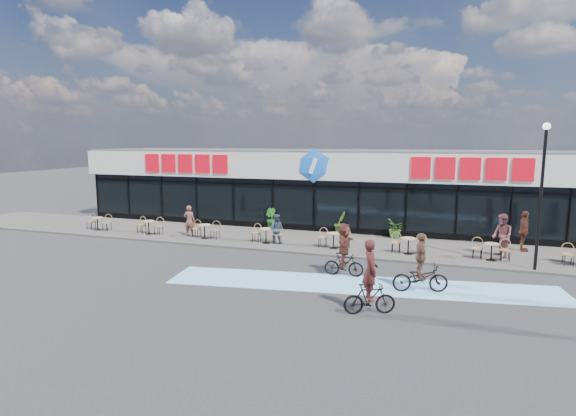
{
  "coord_description": "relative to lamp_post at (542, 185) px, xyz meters",
  "views": [
    {
      "loc": [
        6.5,
        -17.13,
        5.16
      ],
      "look_at": [
        -0.41,
        3.5,
        1.89
      ],
      "focal_mm": 28.0,
      "sensor_mm": 36.0,
      "label": 1
    }
  ],
  "objects": [
    {
      "name": "pedestrian_b",
      "position": [
        0.07,
        3.24,
        -2.43
      ],
      "size": [
        0.58,
        1.15,
        1.88
      ],
      "primitive_type": "imported",
      "rotation": [
        0.0,
        0.0,
        1.45
      ],
      "color": "#482419",
      "rests_on": "sidewalk"
    },
    {
      "name": "bistro_set_0",
      "position": [
        -22.12,
        1.08,
        -2.91
      ],
      "size": [
        1.54,
        0.62,
        0.9
      ],
      "color": "tan",
      "rests_on": "sidewalk"
    },
    {
      "name": "ground",
      "position": [
        -10.31,
        -2.3,
        -3.47
      ],
      "size": [
        120.0,
        120.0,
        0.0
      ],
      "primitive_type": "plane",
      "color": "#28282B",
      "rests_on": "ground"
    },
    {
      "name": "bistro_set_6",
      "position": [
        -1.5,
        1.08,
        -2.91
      ],
      "size": [
        1.54,
        0.62,
        0.9
      ],
      "color": "tan",
      "rests_on": "sidewalk"
    },
    {
      "name": "potted_plant_mid",
      "position": [
        -8.74,
        4.26,
        -2.73
      ],
      "size": [
        0.71,
        0.81,
        1.27
      ],
      "primitive_type": "imported",
      "rotation": [
        0.0,
        0.0,
        1.34
      ],
      "color": "#315418",
      "rests_on": "sidewalk"
    },
    {
      "name": "bike_lane",
      "position": [
        -6.31,
        -3.8,
        -3.46
      ],
      "size": [
        14.17,
        4.13,
        0.01
      ],
      "primitive_type": "cube",
      "rotation": [
        0.0,
        0.0,
        0.14
      ],
      "color": "#7DBAED",
      "rests_on": "ground"
    },
    {
      "name": "cyclist_c",
      "position": [
        -5.58,
        -6.46,
        -2.59
      ],
      "size": [
        1.63,
        1.01,
        2.28
      ],
      "color": "black",
      "rests_on": "ground"
    },
    {
      "name": "potted_plant_right",
      "position": [
        -5.8,
        4.21,
        -2.85
      ],
      "size": [
        0.9,
        1.01,
        1.03
      ],
      "primitive_type": "imported",
      "rotation": [
        0.0,
        0.0,
        4.83
      ],
      "color": "#315A19",
      "rests_on": "sidewalk"
    },
    {
      "name": "building",
      "position": [
        -10.31,
        7.63,
        -1.13
      ],
      "size": [
        30.6,
        6.57,
        4.75
      ],
      "color": "black",
      "rests_on": "ground"
    },
    {
      "name": "patron_left",
      "position": [
        -16.28,
        1.23,
        -2.54
      ],
      "size": [
        0.67,
        0.51,
        1.66
      ],
      "primitive_type": "imported",
      "rotation": [
        0.0,
        0.0,
        3.34
      ],
      "color": "brown",
      "rests_on": "sidewalk"
    },
    {
      "name": "bistro_set_2",
      "position": [
        -15.24,
        1.08,
        -2.91
      ],
      "size": [
        1.54,
        0.62,
        0.9
      ],
      "color": "tan",
      "rests_on": "sidewalk"
    },
    {
      "name": "pedestrian_a",
      "position": [
        -1.03,
        1.72,
        -2.41
      ],
      "size": [
        1.03,
        1.14,
        1.91
      ],
      "primitive_type": "imported",
      "rotation": [
        0.0,
        0.0,
        -1.16
      ],
      "color": "brown",
      "rests_on": "sidewalk"
    },
    {
      "name": "bistro_set_4",
      "position": [
        -8.37,
        1.08,
        -2.91
      ],
      "size": [
        1.54,
        0.62,
        0.9
      ],
      "color": "tan",
      "rests_on": "sidewalk"
    },
    {
      "name": "patron_right",
      "position": [
        -11.31,
        1.12,
        -2.63
      ],
      "size": [
        0.75,
        0.61,
        1.47
      ],
      "primitive_type": "imported",
      "rotation": [
        0.0,
        0.0,
        3.22
      ],
      "color": "#313F4D",
      "rests_on": "sidewalk"
    },
    {
      "name": "cyclist_b",
      "position": [
        -4.23,
        -3.88,
        -2.73
      ],
      "size": [
        1.99,
        1.15,
        2.04
      ],
      "color": "black",
      "rests_on": "ground"
    },
    {
      "name": "cyclist_a",
      "position": [
        -7.08,
        -2.92,
        -2.47
      ],
      "size": [
        1.53,
        1.53,
        2.07
      ],
      "color": "black",
      "rests_on": "ground"
    },
    {
      "name": "lamp_post",
      "position": [
        0.0,
        0.0,
        0.0
      ],
      "size": [
        0.28,
        0.28,
        5.74
      ],
      "color": "black",
      "rests_on": "sidewalk"
    },
    {
      "name": "bistro_set_1",
      "position": [
        -18.68,
        1.08,
        -2.91
      ],
      "size": [
        1.54,
        0.62,
        0.9
      ],
      "color": "tan",
      "rests_on": "sidewalk"
    },
    {
      "name": "sidewalk",
      "position": [
        -10.31,
        2.2,
        -3.42
      ],
      "size": [
        44.0,
        5.0,
        0.1
      ],
      "primitive_type": "cube",
      "color": "#534E4A",
      "rests_on": "ground"
    },
    {
      "name": "potted_plant_left",
      "position": [
        -12.83,
        4.37,
        -2.75
      ],
      "size": [
        0.87,
        0.83,
        1.23
      ],
      "primitive_type": "imported",
      "rotation": [
        0.0,
        0.0,
        2.57
      ],
      "color": "#1C5317",
      "rests_on": "sidewalk"
    },
    {
      "name": "bistro_set_3",
      "position": [
        -11.81,
        1.08,
        -2.91
      ],
      "size": [
        1.54,
        0.62,
        0.9
      ],
      "color": "tan",
      "rests_on": "sidewalk"
    },
    {
      "name": "bistro_set_5",
      "position": [
        -4.93,
        1.08,
        -2.91
      ],
      "size": [
        1.54,
        0.62,
        0.9
      ],
      "color": "tan",
      "rests_on": "sidewalk"
    }
  ]
}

